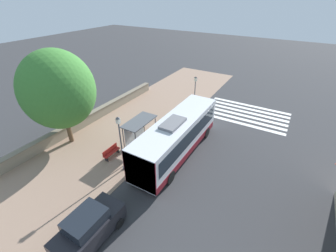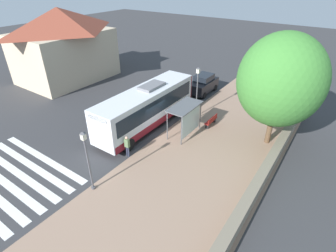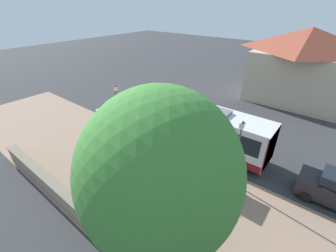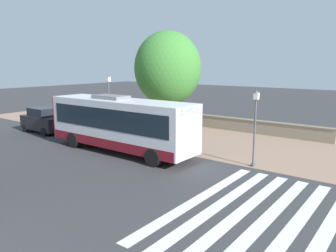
% 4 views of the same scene
% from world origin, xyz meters
% --- Properties ---
extents(ground_plane, '(120.00, 120.00, 0.00)m').
position_xyz_m(ground_plane, '(0.00, 0.00, 0.00)').
color(ground_plane, '#353538').
rests_on(ground_plane, ground).
extents(sidewalk_plaza, '(9.00, 44.00, 0.02)m').
position_xyz_m(sidewalk_plaza, '(-4.50, 0.00, 0.01)').
color(sidewalk_plaza, '#937560').
rests_on(sidewalk_plaza, ground).
extents(crosswalk_stripes, '(9.00, 5.25, 0.01)m').
position_xyz_m(crosswalk_stripes, '(5.00, 9.81, 0.00)').
color(crosswalk_stripes, silver).
rests_on(crosswalk_stripes, ground).
extents(stone_wall, '(0.60, 20.00, 1.06)m').
position_xyz_m(stone_wall, '(-8.55, 0.00, 0.54)').
color(stone_wall, gray).
rests_on(stone_wall, ground).
extents(bus, '(2.63, 10.29, 3.49)m').
position_xyz_m(bus, '(1.77, -0.41, 1.81)').
color(bus, silver).
rests_on(bus, ground).
extents(bus_shelter, '(1.59, 3.19, 2.55)m').
position_xyz_m(bus_shelter, '(-1.68, -1.02, 2.09)').
color(bus_shelter, '#515459').
rests_on(bus_shelter, ground).
extents(pedestrian, '(0.34, 0.22, 1.66)m').
position_xyz_m(pedestrian, '(0.20, 3.78, 0.97)').
color(pedestrian, '#2D3347').
rests_on(pedestrian, ground).
extents(bench, '(0.40, 1.65, 0.88)m').
position_xyz_m(bench, '(-2.72, -3.51, 0.48)').
color(bench, maroon).
rests_on(bench, ground).
extents(street_lamp_near, '(0.28, 0.28, 4.63)m').
position_xyz_m(street_lamp_near, '(-0.83, -4.16, 2.73)').
color(street_lamp_near, '#4C4C51').
rests_on(street_lamp_near, ground).
extents(street_lamp_far, '(0.28, 0.28, 4.10)m').
position_xyz_m(street_lamp_far, '(-0.30, 7.47, 2.44)').
color(street_lamp_far, '#4C4C51').
rests_on(street_lamp_far, ground).
extents(shade_tree, '(5.90, 5.90, 8.29)m').
position_xyz_m(shade_tree, '(-7.45, -3.69, 5.04)').
color(shade_tree, brown).
rests_on(shade_tree, ground).
extents(parked_car_behind_bus, '(1.93, 3.99, 1.99)m').
position_xyz_m(parked_car_behind_bus, '(1.31, -9.52, 0.96)').
color(parked_car_behind_bus, black).
rests_on(parked_car_behind_bus, ground).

